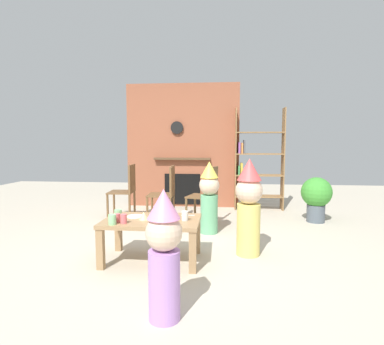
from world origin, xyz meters
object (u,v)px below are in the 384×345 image
at_px(birthday_cake_slice, 144,216).
at_px(dining_chair_right, 207,192).
at_px(paper_cup_near_right, 124,219).
at_px(paper_cup_center, 112,220).
at_px(child_in_pink, 249,205).
at_px(dining_chair_left, 127,188).
at_px(paper_cup_far_left, 117,218).
at_px(coffee_table, 152,226).
at_px(child_with_cone_hat, 164,252).
at_px(paper_cup_near_left, 118,215).
at_px(bookshelf, 256,162).
at_px(paper_plate_front, 160,216).
at_px(dining_chair_middle, 167,190).
at_px(paper_cup_far_right, 185,216).
at_px(potted_plant_tall, 316,196).
at_px(paper_plate_rear, 135,216).
at_px(child_by_the_chairs, 209,196).

relative_size(birthday_cake_slice, dining_chair_right, 0.11).
bearing_deg(paper_cup_near_right, paper_cup_center, -150.91).
xyz_separation_m(child_in_pink, dining_chair_left, (-1.88, 1.55, -0.06)).
relative_size(paper_cup_center, child_in_pink, 0.09).
xyz_separation_m(paper_cup_far_left, dining_chair_right, (0.85, 1.65, 0.01)).
xyz_separation_m(coffee_table, paper_cup_near_right, (-0.24, -0.20, 0.12)).
distance_m(paper_cup_center, birthday_cake_slice, 0.34).
relative_size(child_with_cone_hat, child_in_pink, 0.87).
bearing_deg(paper_cup_near_left, bookshelf, 58.39).
bearing_deg(paper_plate_front, child_with_cone_hat, -77.29).
relative_size(dining_chair_left, dining_chair_right, 1.00).
relative_size(paper_cup_near_right, dining_chair_middle, 0.11).
bearing_deg(paper_cup_far_left, dining_chair_left, 104.58).
relative_size(paper_cup_far_right, child_with_cone_hat, 0.10).
height_order(birthday_cake_slice, child_in_pink, child_in_pink).
bearing_deg(child_with_cone_hat, coffee_table, 0.00).
bearing_deg(potted_plant_tall, paper_plate_front, -141.06).
height_order(bookshelf, paper_plate_front, bookshelf).
height_order(paper_plate_rear, child_in_pink, child_in_pink).
xyz_separation_m(bookshelf, paper_cup_near_right, (-1.61, -2.94, -0.39)).
xyz_separation_m(paper_plate_front, child_with_cone_hat, (0.27, -1.19, 0.04)).
bearing_deg(paper_plate_rear, child_by_the_chairs, 52.74).
bearing_deg(paper_cup_center, dining_chair_left, 103.52).
bearing_deg(paper_plate_front, paper_cup_far_left, -147.43).
relative_size(bookshelf, paper_cup_near_right, 20.05).
bearing_deg(dining_chair_middle, child_with_cone_hat, 98.81).
distance_m(paper_cup_far_right, paper_plate_rear, 0.57).
bearing_deg(dining_chair_left, bookshelf, -160.49).
distance_m(coffee_table, child_in_pink, 1.09).
xyz_separation_m(bookshelf, child_in_pink, (-0.33, -2.47, -0.32)).
distance_m(paper_cup_center, child_in_pink, 1.48).
distance_m(child_in_pink, child_by_the_chairs, 0.94).
bearing_deg(paper_plate_rear, bookshelf, 59.46).
xyz_separation_m(bookshelf, paper_cup_far_right, (-1.01, -2.77, -0.39)).
bearing_deg(coffee_table, paper_cup_far_left, -155.46).
xyz_separation_m(child_with_cone_hat, dining_chair_middle, (-0.46, 2.70, 0.01)).
xyz_separation_m(paper_plate_rear, birthday_cake_slice, (0.12, -0.11, 0.04)).
bearing_deg(paper_cup_center, paper_cup_far_right, 18.05).
xyz_separation_m(coffee_table, paper_cup_far_left, (-0.33, -0.15, 0.12)).
height_order(dining_chair_middle, potted_plant_tall, dining_chair_middle).
bearing_deg(paper_plate_rear, coffee_table, -20.72).
bearing_deg(paper_plate_rear, birthday_cake_slice, -40.86).
height_order(paper_cup_far_left, dining_chair_middle, dining_chair_middle).
xyz_separation_m(paper_cup_far_right, paper_plate_rear, (-0.56, 0.10, -0.04)).
bearing_deg(bookshelf, paper_plate_rear, -120.54).
bearing_deg(child_by_the_chairs, paper_cup_center, -6.59).
distance_m(paper_cup_center, paper_plate_front, 0.54).
xyz_separation_m(dining_chair_middle, potted_plant_tall, (2.37, 0.25, -0.09)).
height_order(coffee_table, paper_cup_center, paper_cup_center).
bearing_deg(dining_chair_middle, paper_cup_center, 82.57).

